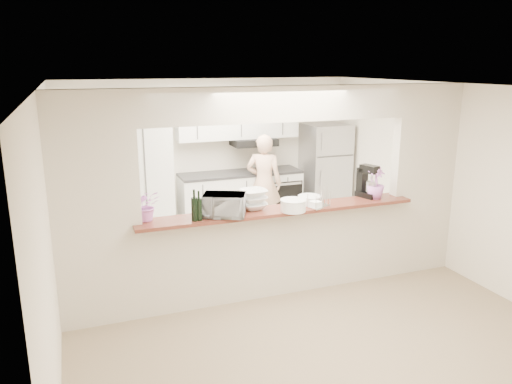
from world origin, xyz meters
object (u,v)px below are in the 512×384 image
refrigerator (325,171)px  person (264,184)px  toaster_oven (224,205)px  stand_mixer (367,183)px

refrigerator → person: bearing=-163.9°
person → toaster_oven: bearing=91.6°
refrigerator → toaster_oven: 3.91m
refrigerator → person: 1.40m
toaster_oven → person: bearing=83.6°
stand_mixer → person: bearing=103.8°
refrigerator → toaster_oven: bearing=-135.0°
stand_mixer → refrigerator: bearing=72.7°
refrigerator → person: (-1.34, -0.39, -0.04)m
stand_mixer → person: person is taller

